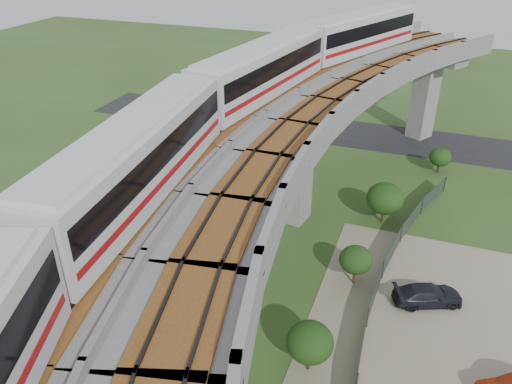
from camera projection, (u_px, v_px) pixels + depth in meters
The scene contains 11 objects.
ground at pixel (235, 295), 32.46m from camera, with size 160.00×160.00×0.00m, color #344E1F.
dirt_lot at pixel (464, 378), 26.60m from camera, with size 18.00×26.00×0.04m, color gray.
asphalt_road at pixel (334, 131), 57.07m from camera, with size 60.00×8.00×0.03m, color #232326.
viaduct at pixel (298, 182), 26.91m from camera, with size 19.58×73.98×11.40m.
metro_train at pixel (242, 112), 26.97m from camera, with size 10.90×61.34×3.64m.
fence at pixel (389, 323), 29.16m from camera, with size 3.87×38.73×1.50m.
tree_0 at pixel (440, 157), 47.12m from camera, with size 2.05×2.05×2.50m.
tree_1 at pixel (385, 198), 39.18m from camera, with size 2.92×2.92×3.41m.
tree_2 at pixel (356, 260), 32.62m from camera, with size 2.20×2.20×2.85m.
tree_3 at pixel (310, 342), 26.19m from camera, with size 2.53×2.53×3.09m.
car_dark at pixel (428, 295), 31.47m from camera, with size 1.77×4.36×1.27m, color black.
Camera 1 is at (9.90, -23.11, 21.65)m, focal length 35.00 mm.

